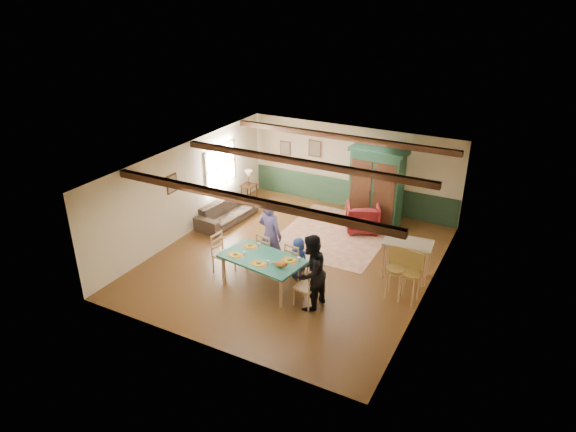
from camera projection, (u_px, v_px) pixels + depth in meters
The scene contains 35 objects.
floor at pixel (295, 259), 13.75m from camera, with size 8.00×8.00×0.00m, color #513016.
wall_back at pixel (352, 167), 16.39m from camera, with size 7.00×0.02×2.70m, color beige.
wall_left at pixel (186, 190), 14.66m from camera, with size 0.02×8.00×2.70m, color beige.
wall_right at pixel (431, 243), 11.71m from camera, with size 0.02×8.00×2.70m, color beige.
ceiling at pixel (295, 164), 12.62m from camera, with size 7.00×8.00×0.02m, color white.
wainscot_back at pixel (350, 194), 16.76m from camera, with size 6.95×0.03×0.90m, color #203B27.
ceiling_beam_front at pixel (246, 200), 10.81m from camera, with size 6.95×0.16×0.16m, color black.
ceiling_beam_mid at pixel (302, 163), 12.98m from camera, with size 6.95×0.16×0.16m, color black.
ceiling_beam_back at pixel (342, 137), 15.06m from camera, with size 6.95×0.16×0.16m, color black.
window_left at pixel (220, 166), 15.93m from camera, with size 0.06×1.60×1.30m, color white, non-canonical shape.
picture_left_wall at pixel (172, 184), 14.00m from camera, with size 0.04×0.42×0.52m, color gray, non-canonical shape.
picture_back_a at pixel (315, 148), 16.73m from camera, with size 0.45×0.04×0.55m, color gray, non-canonical shape.
picture_back_b at pixel (285, 148), 17.26m from camera, with size 0.38×0.04×0.48m, color gray, non-canonical shape.
dining_table at pixel (263, 273), 12.34m from camera, with size 1.97×1.10×0.82m, color #226C57, non-canonical shape.
dining_chair_far_left at pixel (268, 251), 13.10m from camera, with size 0.46×0.48×1.04m, color tan, non-canonical shape.
dining_chair_far_right at pixel (296, 261), 12.64m from camera, with size 0.46×0.48×1.04m, color tan, non-canonical shape.
dining_chair_end_left at pixel (224, 254), 12.96m from camera, with size 0.46×0.48×1.04m, color tan, non-canonical shape.
dining_chair_end_right at pixel (306, 286), 11.62m from camera, with size 0.46×0.48×1.04m, color tan, non-canonical shape.
person_man at pixel (270, 235), 12.99m from camera, with size 0.69×0.45×1.89m, color #5D5089.
person_woman at pixel (311, 273), 11.40m from camera, with size 0.88×0.68×1.81m, color black.
person_child at pixel (298, 258), 12.69m from camera, with size 0.54×0.35×1.10m, color navy.
cat at pixel (280, 264), 11.72m from camera, with size 0.39×0.15×0.20m, color orange, non-canonical shape.
place_setting_near_left at pixel (235, 253), 12.26m from camera, with size 0.44×0.33×0.11m, color gold, non-canonical shape.
place_setting_near_center at pixel (259, 262), 11.88m from camera, with size 0.44×0.33×0.11m, color gold, non-canonical shape.
place_setting_far_left at pixel (250, 244), 12.66m from camera, with size 0.44×0.33×0.11m, color gold, non-canonical shape.
place_setting_far_right at pixel (290, 259), 12.02m from camera, with size 0.44×0.33×0.11m, color gold, non-canonical shape.
area_rug at pixel (334, 235), 15.06m from camera, with size 2.96×3.51×0.01m, color beige.
armoire at pixel (376, 187), 15.29m from camera, with size 1.68×0.67×2.38m, color #173A26.
armchair at pixel (363, 217), 15.15m from camera, with size 0.93×0.95×0.87m, color #511016.
sofa at pixel (227, 212), 15.77m from camera, with size 2.17×0.85×0.63m, color #3B2E25.
end_table at pixel (249, 192), 17.33m from camera, with size 0.45×0.45×0.55m, color black, non-canonical shape.
table_lamp at pixel (249, 178), 17.11m from camera, with size 0.28×0.28×0.50m, color beige, non-canonical shape.
counter_table at pixel (406, 259), 12.76m from camera, with size 1.18×0.69×0.98m, color beige, non-canonical shape.
bar_stool_left at pixel (395, 275), 11.84m from camera, with size 0.45×0.49×1.26m, color #AA8A42, non-canonical shape.
bar_stool_right at pixel (410, 279), 11.70m from camera, with size 0.44×0.48×1.23m, color #AA8A42, non-canonical shape.
Camera 1 is at (5.43, -10.68, 6.85)m, focal length 32.00 mm.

